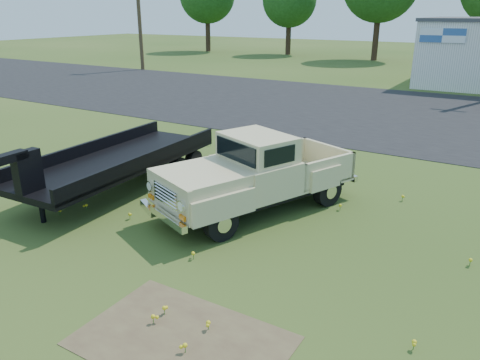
# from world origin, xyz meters

# --- Properties ---
(ground) EXTENTS (140.00, 140.00, 0.00)m
(ground) POSITION_xyz_m (0.00, 0.00, 0.00)
(ground) COLOR #2B4817
(ground) RESTS_ON ground
(asphalt_lot) EXTENTS (90.00, 14.00, 0.02)m
(asphalt_lot) POSITION_xyz_m (0.00, 15.00, 0.00)
(asphalt_lot) COLOR black
(asphalt_lot) RESTS_ON ground
(dirt_patch_a) EXTENTS (3.00, 2.00, 0.01)m
(dirt_patch_a) POSITION_xyz_m (1.50, -3.00, 0.00)
(dirt_patch_a) COLOR brown
(dirt_patch_a) RESTS_ON ground
(dirt_patch_b) EXTENTS (2.20, 1.60, 0.01)m
(dirt_patch_b) POSITION_xyz_m (-2.00, 3.50, 0.00)
(dirt_patch_b) COLOR brown
(dirt_patch_b) RESTS_ON ground
(utility_pole_west) EXTENTS (1.60, 0.30, 9.00)m
(utility_pole_west) POSITION_xyz_m (-22.00, 22.00, 4.60)
(utility_pole_west) COLOR #462F20
(utility_pole_west) RESTS_ON ground
(treeline_b) EXTENTS (5.76, 5.76, 8.57)m
(treeline_b) POSITION_xyz_m (-18.00, 41.00, 5.67)
(treeline_b) COLOR #342318
(treeline_b) RESTS_ON ground
(vintage_pickup_truck) EXTENTS (3.83, 5.54, 1.87)m
(vintage_pickup_truck) POSITION_xyz_m (0.09, 1.74, 0.94)
(vintage_pickup_truck) COLOR #CCBE89
(vintage_pickup_truck) RESTS_ON ground
(flatbed_trailer) EXTENTS (2.45, 6.65, 1.79)m
(flatbed_trailer) POSITION_xyz_m (-3.82, 1.10, 0.90)
(flatbed_trailer) COLOR black
(flatbed_trailer) RESTS_ON ground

